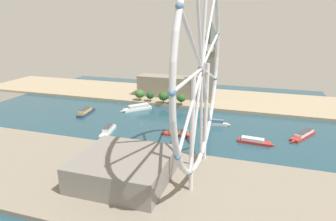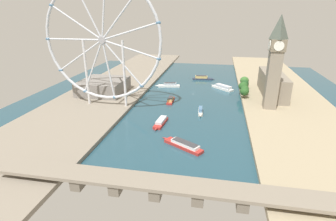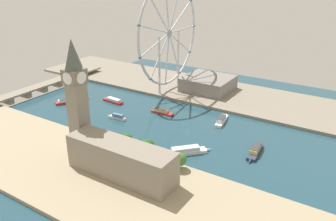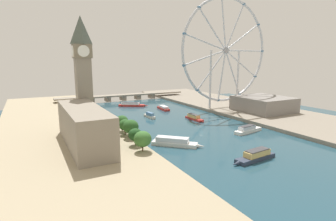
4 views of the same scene
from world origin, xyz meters
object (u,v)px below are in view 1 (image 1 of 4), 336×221
object	(u,v)px
tour_boat_4	(108,131)
tour_boat_5	(303,135)
tour_boat_6	(137,108)
tour_boat_2	(218,123)
tour_boat_3	(178,133)
parliament_block	(171,86)
tour_boat_1	(254,141)
tour_boat_0	(86,112)
riverside_hall	(124,168)
ferris_wheel	(202,70)
clock_tower	(210,62)

from	to	relation	value
tour_boat_4	tour_boat_5	bearing A→B (deg)	94.32
tour_boat_4	tour_boat_6	xyz separation A→B (m)	(-68.88, -1.90, 0.17)
tour_boat_2	tour_boat_3	bearing A→B (deg)	-133.55
parliament_block	tour_boat_1	world-z (taller)	parliament_block
tour_boat_0	tour_boat_1	bearing A→B (deg)	-103.89
riverside_hall	tour_boat_3	distance (m)	82.42
tour_boat_3	tour_boat_6	size ratio (longest dim) A/B	0.93
riverside_hall	tour_boat_5	bearing A→B (deg)	134.78
ferris_wheel	riverside_hall	xyz separation A→B (m)	(21.24, -39.81, -56.20)
riverside_hall	tour_boat_2	bearing A→B (deg)	161.46
parliament_block	ferris_wheel	bearing A→B (deg)	22.17
tour_boat_1	tour_boat_4	distance (m)	121.41
clock_tower	riverside_hall	bearing A→B (deg)	-5.77
tour_boat_1	tour_boat_2	size ratio (longest dim) A/B	1.36
parliament_block	tour_boat_6	world-z (taller)	parliament_block
clock_tower	tour_boat_2	world-z (taller)	clock_tower
ferris_wheel	tour_boat_0	world-z (taller)	ferris_wheel
clock_tower	riverside_hall	xyz separation A→B (m)	(181.86, -18.38, -37.84)
tour_boat_0	tour_boat_2	world-z (taller)	tour_boat_0
tour_boat_1	tour_boat_6	xyz separation A→B (m)	(-53.37, -122.32, 0.55)
tour_boat_2	ferris_wheel	bearing A→B (deg)	-93.04
tour_boat_1	ferris_wheel	bearing A→B (deg)	-111.80
riverside_hall	tour_boat_5	xyz separation A→B (m)	(-108.83, 109.68, -8.55)
ferris_wheel	tour_boat_2	distance (m)	114.66
clock_tower	tour_boat_6	bearing A→B (deg)	-57.07
tour_boat_0	tour_boat_3	size ratio (longest dim) A/B	1.19
tour_boat_0	tour_boat_4	size ratio (longest dim) A/B	0.99
clock_tower	tour_boat_2	bearing A→B (deg)	17.30
ferris_wheel	riverside_hall	world-z (taller)	ferris_wheel
tour_boat_2	tour_boat_4	xyz separation A→B (m)	(47.68, -87.62, 0.08)
ferris_wheel	tour_boat_0	size ratio (longest dim) A/B	3.75
tour_boat_4	ferris_wheel	bearing A→B (deg)	51.98
tour_boat_0	tour_boat_1	world-z (taller)	tour_boat_0
tour_boat_3	parliament_block	bearing A→B (deg)	-72.06
tour_boat_1	parliament_block	bearing A→B (deg)	138.35
clock_tower	tour_boat_4	distance (m)	139.76
parliament_block	tour_boat_5	xyz separation A→B (m)	(83.28, 139.50, -13.15)
parliament_block	tour_boat_0	xyz separation A→B (m)	(83.72, -65.90, -12.77)
tour_boat_0	tour_boat_6	world-z (taller)	tour_boat_0
tour_boat_3	tour_boat_5	world-z (taller)	tour_boat_3
tour_boat_4	tour_boat_0	bearing A→B (deg)	-140.51
clock_tower	tour_boat_0	distance (m)	143.29
ferris_wheel	tour_boat_6	world-z (taller)	ferris_wheel
riverside_hall	tour_boat_0	bearing A→B (deg)	-138.55
clock_tower	tour_boat_5	xyz separation A→B (m)	(73.02, 91.30, -46.38)
ferris_wheel	tour_boat_5	distance (m)	129.40
parliament_block	tour_boat_1	distance (m)	149.05
parliament_block	tour_boat_5	size ratio (longest dim) A/B	2.36
tour_boat_1	tour_boat_6	distance (m)	133.46
tour_boat_4	tour_boat_6	world-z (taller)	tour_boat_4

